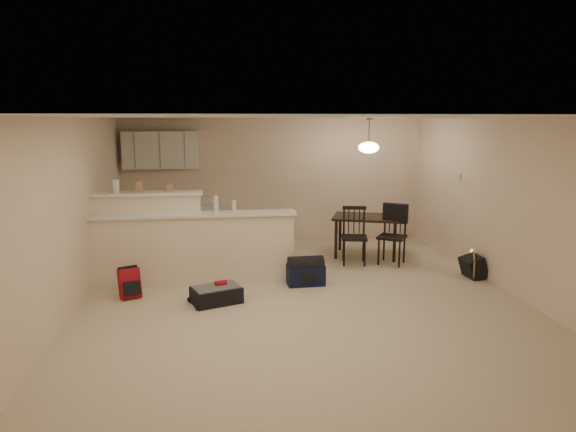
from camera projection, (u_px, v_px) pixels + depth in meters
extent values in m
plane|color=beige|center=(302.00, 299.00, 7.18)|extent=(7.00, 7.00, 0.00)
plane|color=white|center=(303.00, 117.00, 6.72)|extent=(7.00, 7.00, 0.00)
cube|color=beige|center=(274.00, 181.00, 10.36)|extent=(6.00, 0.02, 2.50)
cube|color=beige|center=(383.00, 298.00, 3.54)|extent=(6.00, 0.02, 2.50)
cube|color=beige|center=(71.00, 216.00, 6.55)|extent=(0.02, 7.00, 2.50)
cube|color=beige|center=(509.00, 206.00, 7.34)|extent=(0.02, 7.00, 2.50)
cube|color=#F5E4C6|center=(195.00, 250.00, 7.76)|extent=(3.00, 0.28, 1.05)
cube|color=white|center=(193.00, 215.00, 7.66)|extent=(3.08, 0.38, 0.04)
cube|color=#F5E4C6|center=(149.00, 238.00, 7.86)|extent=(1.60, 0.24, 1.35)
cube|color=white|center=(146.00, 193.00, 7.73)|extent=(1.68, 0.34, 0.04)
cube|color=white|center=(161.00, 150.00, 9.77)|extent=(1.40, 0.34, 0.70)
cube|color=white|center=(174.00, 225.00, 9.94)|extent=(1.80, 0.60, 0.90)
cube|color=beige|center=(459.00, 177.00, 8.80)|extent=(0.02, 0.12, 0.12)
cylinder|color=silver|center=(116.00, 186.00, 7.65)|extent=(0.10, 0.10, 0.20)
cube|color=#AA7857|center=(139.00, 187.00, 7.70)|extent=(0.10, 0.07, 0.16)
cube|color=#AA7857|center=(170.00, 188.00, 7.76)|extent=(0.08, 0.06, 0.12)
cylinder|color=silver|center=(216.00, 204.00, 7.68)|extent=(0.07, 0.07, 0.26)
cylinder|color=silver|center=(234.00, 206.00, 7.72)|extent=(0.06, 0.06, 0.18)
cube|color=black|center=(367.00, 217.00, 9.31)|extent=(1.39, 1.15, 0.04)
cylinder|color=black|center=(336.00, 240.00, 9.18)|extent=(0.06, 0.06, 0.70)
cylinder|color=black|center=(395.00, 243.00, 8.96)|extent=(0.06, 0.06, 0.70)
cylinder|color=black|center=(340.00, 232.00, 9.79)|extent=(0.06, 0.06, 0.70)
cylinder|color=black|center=(395.00, 235.00, 9.57)|extent=(0.06, 0.06, 0.70)
cylinder|color=brown|center=(369.00, 132.00, 9.02)|extent=(0.02, 0.02, 0.50)
cylinder|color=brown|center=(369.00, 119.00, 8.98)|extent=(0.12, 0.12, 0.03)
ellipsoid|color=white|center=(369.00, 148.00, 9.07)|extent=(0.36, 0.36, 0.20)
cube|color=black|center=(216.00, 295.00, 7.00)|extent=(0.75, 0.61, 0.22)
cube|color=#A6121F|center=(130.00, 283.00, 7.19)|extent=(0.33, 0.27, 0.42)
cube|color=#101433|center=(306.00, 275.00, 7.77)|extent=(0.57, 0.32, 0.30)
cube|color=black|center=(473.00, 267.00, 8.11)|extent=(0.28, 0.39, 0.34)
cube|color=#AA7857|center=(473.00, 267.00, 8.11)|extent=(0.21, 0.43, 0.35)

